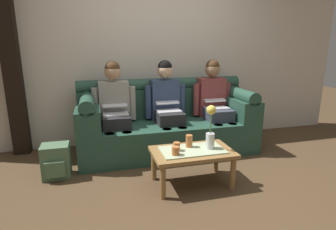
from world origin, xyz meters
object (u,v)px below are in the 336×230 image
Objects in this scene: couch at (167,124)px; backpack_left at (56,161)px; cup_near_left at (177,146)px; flower_vase at (211,129)px; person_middle at (167,103)px; person_left at (115,106)px; coffee_table at (192,155)px; cup_near_right at (176,151)px; person_right at (214,101)px; cup_far_center at (189,141)px.

couch reaches higher than backpack_left.
flower_vase is at bearing -4.78° from cup_near_left.
person_middle is at bearing -90.00° from couch.
person_left is 1.00× the size of person_middle.
cup_near_right is at bearing -156.41° from coffee_table.
coffee_table is 1.82× the size of flower_vase.
person_right is at bearing -0.34° from couch.
flower_vase is 0.43m from cup_near_right.
couch is 0.95m from cup_far_center.
cup_near_right is at bearing -66.55° from person_left.
person_middle is at bearing 19.54° from backpack_left.
person_left is 1.35m from flower_vase.
cup_far_center is at bearing -54.25° from person_left.
cup_near_right is at bearing -27.90° from backpack_left.
cup_near_left reaches higher than coffee_table.
person_right is 9.52× the size of cup_far_center.
cup_far_center is (-0.01, -0.94, -0.21)m from person_middle.
person_left is 1.18m from cup_far_center.
person_right is 1.48× the size of coffee_table.
coffee_table is at bearing -56.01° from person_left.
backpack_left is (-2.06, -0.49, -0.47)m from person_right.
person_right is 1.15m from flower_vase.
person_middle is 14.19× the size of cup_near_left.
person_left is 1.00× the size of person_right.
flower_vase is at bearing -80.02° from couch.
couch is at bearing 79.52° from cup_near_right.
person_left is 0.97m from backpack_left.
person_left is 1.16m from cup_near_left.
couch is 28.14× the size of cup_near_right.
coffee_table is (0.69, -1.02, -0.34)m from person_left.
couch is at bearing 90.00° from person_middle.
flower_vase is at bearing -115.98° from person_right.
coffee_table is at bearing -123.99° from person_right.
cup_near_left reaches higher than cup_near_right.
person_right is 3.27× the size of backpack_left.
person_left is at bearing -179.66° from couch.
couch is 0.29m from person_middle.
person_right is (1.37, -0.00, 0.00)m from person_left.
cup_near_right is at bearing -100.48° from couch.
person_left is at bearing 125.75° from cup_far_center.
person_right is at bearing 56.01° from coffee_table.
cup_near_right is at bearing -139.24° from cup_far_center.
couch is 5.13× the size of flower_vase.
cup_far_center reaches higher than cup_near_right.
couch is 1.08m from flower_vase.
person_right reaches higher than cup_far_center.
cup_far_center is (0.15, 0.07, 0.02)m from cup_near_left.
cup_near_right reaches higher than coffee_table.
person_middle reaches higher than cup_near_left.
cup_far_center is (0.68, -0.94, -0.21)m from person_left.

